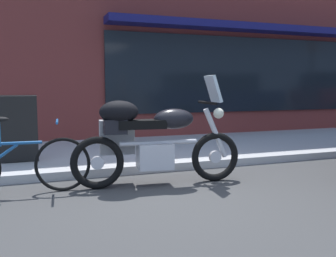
{
  "coord_description": "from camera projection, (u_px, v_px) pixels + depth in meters",
  "views": [
    {
      "loc": [
        -1.62,
        -3.88,
        1.26
      ],
      "look_at": [
        0.09,
        0.8,
        0.7
      ],
      "focal_mm": 40.16,
      "sensor_mm": 36.0,
      "label": 1
    }
  ],
  "objects": [
    {
      "name": "ground_plane",
      "position": [
        185.0,
        197.0,
        4.31
      ],
      "size": [
        80.0,
        80.0,
        0.0
      ],
      "primitive_type": "plane",
      "color": "#3C3C3C"
    },
    {
      "name": "touring_motorcycle",
      "position": [
        148.0,
        138.0,
        4.76
      ],
      "size": [
        2.2,
        0.79,
        1.41
      ],
      "color": "black",
      "rests_on": "ground_plane"
    },
    {
      "name": "parked_bicycle",
      "position": [
        17.0,
        164.0,
        4.36
      ],
      "size": [
        1.66,
        0.48,
        0.92
      ],
      "color": "black",
      "rests_on": "ground_plane"
    },
    {
      "name": "sandwich_board_sign",
      "position": [
        18.0,
        129.0,
        5.61
      ],
      "size": [
        0.55,
        0.43,
        1.0
      ],
      "color": "black",
      "rests_on": "sidewalk_curb"
    }
  ]
}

